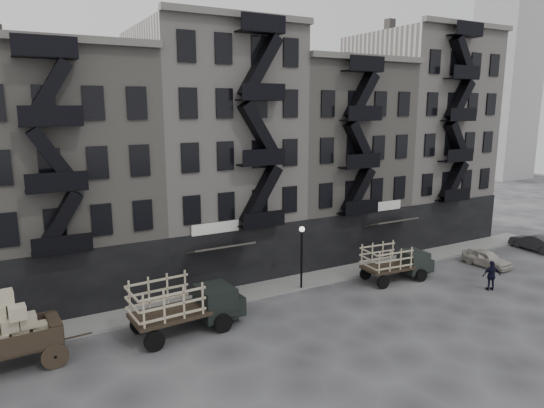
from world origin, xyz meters
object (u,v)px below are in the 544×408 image
wagon (8,326)px  stake_truck_east (396,260)px  car_east (486,258)px  pedestrian_mid (231,306)px  car_far (534,242)px  policeman (492,276)px  stake_truck_west (185,301)px

wagon → stake_truck_east: 23.52m
wagon → car_east: size_ratio=1.22×
wagon → pedestrian_mid: 10.88m
car_far → policeman: (-11.03, -4.14, 0.33)m
car_far → policeman: size_ratio=2.01×
pedestrian_mid → policeman: policeman is taller
stake_truck_west → car_far: stake_truck_west is taller
stake_truck_west → car_east: bearing=-5.3°
wagon → pedestrian_mid: bearing=-5.4°
pedestrian_mid → stake_truck_west: bearing=-27.8°
stake_truck_east → car_east: size_ratio=1.45×
car_east → car_far: (7.13, 0.82, 0.04)m
stake_truck_west → car_far: size_ratio=1.54×
car_east → policeman: bearing=-144.1°
stake_truck_west → stake_truck_east: bearing=-2.0°
car_far → pedestrian_mid: (-27.85, -0.14, 0.27)m
stake_truck_west → pedestrian_mid: bearing=-3.8°
stake_truck_east → car_east: 8.15m
stake_truck_east → car_east: (8.03, -1.12, -0.86)m
wagon → pedestrian_mid: wagon is taller
wagon → stake_truck_east: (23.51, 0.10, -0.60)m
car_east → policeman: (-3.90, -3.32, 0.37)m
stake_truck_east → car_far: (15.16, -0.31, -0.82)m
pedestrian_mid → car_far: bearing=152.8°
wagon → policeman: size_ratio=2.24×
car_far → stake_truck_west: bearing=3.7°
stake_truck_west → stake_truck_east: stake_truck_west is taller
stake_truck_east → pedestrian_mid: bearing=-173.6°
stake_truck_east → policeman: (4.13, -4.44, -0.48)m
stake_truck_east → stake_truck_west: bearing=-173.9°
wagon → car_east: (31.54, -1.02, -1.46)m
car_east → car_far: 7.18m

